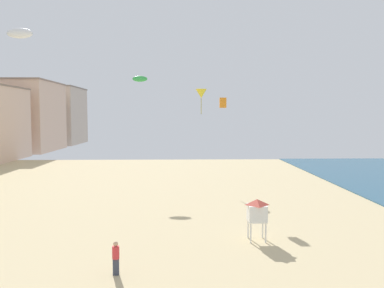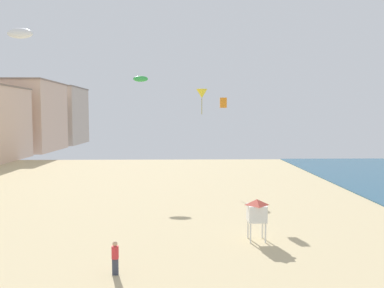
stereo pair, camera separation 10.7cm
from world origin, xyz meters
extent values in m
cube|color=beige|center=(-27.87, 77.39, 7.23)|extent=(11.95, 16.99, 14.47)
cube|color=#89715E|center=(-27.87, 77.39, 14.62)|extent=(12.19, 17.33, 0.30)
cube|color=#C6B29E|center=(-27.87, 97.33, 7.31)|extent=(12.30, 16.52, 14.63)
cube|color=slate|center=(-27.87, 97.33, 14.78)|extent=(12.55, 16.86, 0.30)
cube|color=#383D4C|center=(2.15, 11.96, 0.40)|extent=(0.28, 0.18, 0.80)
cylinder|color=red|center=(2.15, 11.96, 1.10)|extent=(0.34, 0.34, 0.60)
sphere|color=tan|center=(2.15, 11.96, 1.52)|extent=(0.24, 0.24, 0.24)
cylinder|color=white|center=(9.41, 16.43, 0.60)|extent=(0.10, 0.10, 1.20)
cylinder|color=white|center=(10.31, 16.43, 0.60)|extent=(0.10, 0.10, 1.20)
cylinder|color=white|center=(9.41, 17.33, 0.60)|extent=(0.10, 0.10, 1.20)
cylinder|color=white|center=(10.31, 17.33, 0.60)|extent=(0.10, 0.10, 1.20)
cube|color=white|center=(9.86, 16.88, 1.70)|extent=(1.10, 1.10, 1.00)
pyramid|color=#D14C3D|center=(9.86, 16.88, 2.38)|extent=(1.10, 1.10, 0.35)
ellipsoid|color=white|center=(-5.88, 21.41, 13.28)|extent=(1.80, 0.50, 0.70)
ellipsoid|color=green|center=(0.61, 37.82, 11.68)|extent=(1.67, 0.47, 0.65)
cube|color=orange|center=(8.95, 28.30, 8.72)|extent=(0.57, 0.57, 0.90)
cone|color=yellow|center=(7.51, 37.97, 10.05)|extent=(1.25, 1.25, 1.03)
cylinder|color=#A49220|center=(7.51, 37.97, 8.63)|extent=(0.07, 0.07, 1.82)
camera|label=1|loc=(5.31, -6.12, 7.63)|focal=36.23mm
camera|label=2|loc=(5.42, -6.12, 7.63)|focal=36.23mm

